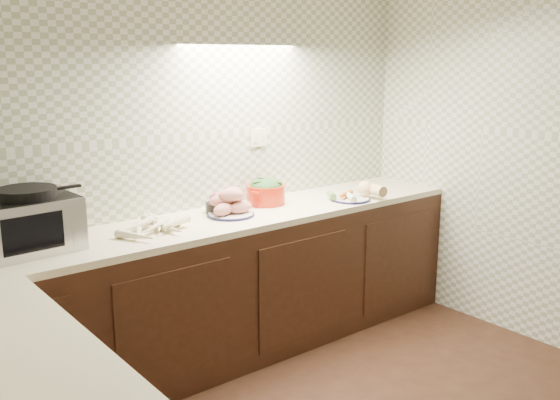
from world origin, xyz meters
TOP-DOWN VIEW (x-y plane):
  - room at (0.00, 0.00)m, footprint 3.60×3.60m
  - counter at (-0.68, 0.68)m, footprint 3.60×3.60m
  - toaster_oven at (-1.05, 1.56)m, footprint 0.47×0.37m
  - parsnip_pile at (-0.43, 1.48)m, footprint 0.41×0.41m
  - sweet_potato_plate at (0.13, 1.52)m, footprint 0.29×0.29m
  - onion_bowl at (0.12, 1.63)m, footprint 0.17×0.17m
  - dutch_oven at (0.48, 1.62)m, footprint 0.33×0.33m
  - veg_plate at (1.05, 1.34)m, footprint 0.36×0.28m

SIDE VIEW (x-z plane):
  - counter at x=-0.68m, z-range 0.00..0.90m
  - parsnip_pile at x=-0.43m, z-range 0.90..0.97m
  - veg_plate at x=1.05m, z-range 0.88..1.00m
  - onion_bowl at x=0.12m, z-range 0.88..1.02m
  - sweet_potato_plate at x=0.13m, z-range 0.88..1.06m
  - dutch_oven at x=0.48m, z-range 0.90..1.07m
  - toaster_oven at x=-1.05m, z-range 0.89..1.21m
  - room at x=0.00m, z-range 0.33..2.93m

